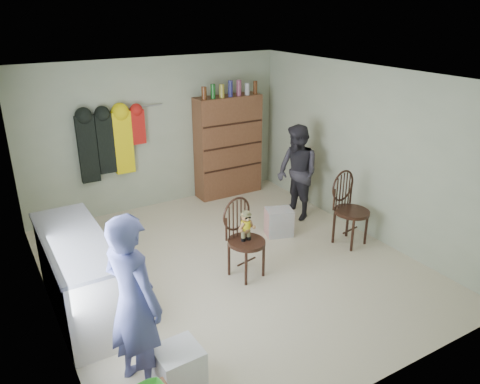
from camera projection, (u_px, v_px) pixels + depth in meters
ground_plane at (232, 266)px, 6.29m from camera, size 5.00×5.00×0.00m
room_walls at (211, 143)px, 6.12m from camera, size 5.00×5.00×5.00m
counter at (79, 276)px, 5.19m from camera, size 0.64×1.86×0.94m
plastic_tub at (179, 367)px, 4.27m from camera, size 0.42×0.40×0.39m
chair_front at (244, 233)px, 5.88m from camera, size 0.55×0.55×1.04m
chair_far at (349, 206)px, 6.71m from camera, size 0.56×0.56×1.09m
striped_bag at (279, 222)px, 7.07m from camera, size 0.47×0.42×0.41m
person_left at (133, 303)px, 4.06m from camera, size 0.62×0.74×1.71m
person_right at (297, 173)px, 7.46m from camera, size 0.59×0.75×1.53m
dresser at (228, 146)px, 8.37m from camera, size 1.20×0.39×2.07m
coat_rack at (110, 143)px, 7.33m from camera, size 1.42×0.12×1.09m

